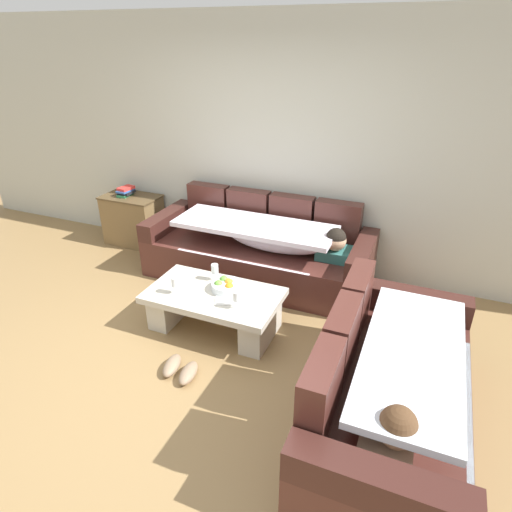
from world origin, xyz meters
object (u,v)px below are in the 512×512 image
(coffee_table, at_px, (214,306))
(wine_glass_near_right, at_px, (237,297))
(couch_near_window, at_px, (390,391))
(wine_glass_near_left, at_px, (175,282))
(pair_of_shoes, at_px, (180,369))
(fruit_bowl, at_px, (226,286))
(book_stack_on_cabinet, at_px, (126,191))
(wine_glass_far_back, at_px, (215,269))
(couch_along_wall, at_px, (261,251))
(open_magazine, at_px, (232,298))
(side_cabinet, at_px, (134,220))

(coffee_table, bearing_deg, wine_glass_near_right, -26.25)
(coffee_table, bearing_deg, couch_near_window, -19.83)
(wine_glass_near_left, bearing_deg, coffee_table, 25.50)
(wine_glass_near_right, relative_size, pair_of_shoes, 0.50)
(fruit_bowl, distance_m, wine_glass_near_right, 0.33)
(fruit_bowl, distance_m, wine_glass_near_left, 0.46)
(book_stack_on_cabinet, bearing_deg, couch_near_window, -27.83)
(wine_glass_near_right, bearing_deg, book_stack_on_cabinet, 147.09)
(couch_near_window, height_order, wine_glass_near_right, couch_near_window)
(wine_glass_near_right, xyz_separation_m, book_stack_on_cabinet, (-2.19, 1.42, 0.20))
(wine_glass_far_back, xyz_separation_m, pair_of_shoes, (0.12, -0.87, -0.45))
(wine_glass_near_left, relative_size, wine_glass_near_right, 1.00)
(couch_along_wall, xyz_separation_m, open_magazine, (0.15, -1.08, 0.06))
(wine_glass_near_right, bearing_deg, open_magazine, 132.30)
(wine_glass_near_right, bearing_deg, wine_glass_near_left, 179.67)
(couch_near_window, height_order, book_stack_on_cabinet, couch_near_window)
(wine_glass_near_left, relative_size, side_cabinet, 0.23)
(open_magazine, xyz_separation_m, side_cabinet, (-2.03, 1.30, -0.06))
(coffee_table, xyz_separation_m, wine_glass_far_back, (-0.09, 0.21, 0.26))
(wine_glass_near_right, bearing_deg, couch_near_window, -18.30)
(coffee_table, distance_m, wine_glass_near_right, 0.42)
(wine_glass_near_right, bearing_deg, wine_glass_far_back, 137.70)
(fruit_bowl, bearing_deg, couch_near_window, -23.79)
(couch_along_wall, distance_m, fruit_bowl, 0.96)
(couch_along_wall, relative_size, coffee_table, 2.04)
(coffee_table, relative_size, wine_glass_near_right, 7.23)
(open_magazine, bearing_deg, wine_glass_near_right, -69.76)
(pair_of_shoes, bearing_deg, wine_glass_near_right, 62.58)
(book_stack_on_cabinet, relative_size, pair_of_shoes, 0.68)
(wine_glass_near_left, bearing_deg, wine_glass_far_back, 58.77)
(open_magazine, bearing_deg, fruit_bowl, 109.28)
(couch_along_wall, bearing_deg, couch_near_window, -45.82)
(fruit_bowl, xyz_separation_m, wine_glass_near_left, (-0.39, -0.24, 0.07))
(couch_near_window, bearing_deg, wine_glass_near_left, 77.08)
(couch_near_window, distance_m, wine_glass_near_left, 1.98)
(coffee_table, bearing_deg, wine_glass_far_back, 113.47)
(fruit_bowl, bearing_deg, open_magazine, -48.66)
(pair_of_shoes, bearing_deg, wine_glass_near_left, 122.37)
(couch_along_wall, height_order, coffee_table, couch_along_wall)
(couch_near_window, xyz_separation_m, pair_of_shoes, (-1.60, -0.08, -0.29))
(open_magazine, bearing_deg, couch_near_window, -43.21)
(coffee_table, distance_m, wine_glass_near_left, 0.42)
(couch_along_wall, distance_m, wine_glass_near_left, 1.25)
(couch_near_window, distance_m, open_magazine, 1.54)
(pair_of_shoes, bearing_deg, fruit_bowl, 85.95)
(pair_of_shoes, bearing_deg, side_cabinet, 133.86)
(couch_near_window, xyz_separation_m, fruit_bowl, (-1.54, 0.68, 0.09))
(coffee_table, bearing_deg, book_stack_on_cabinet, 146.12)
(coffee_table, bearing_deg, side_cabinet, 145.26)
(couch_along_wall, height_order, fruit_bowl, couch_along_wall)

